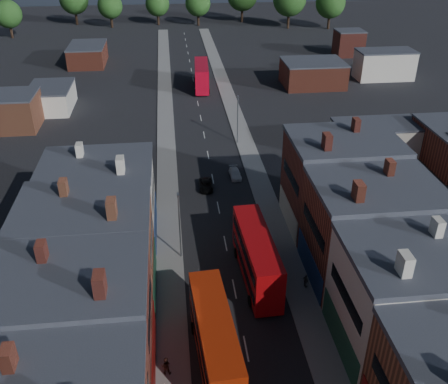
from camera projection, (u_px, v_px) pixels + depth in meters
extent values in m
cube|color=gray|center=(167.00, 174.00, 72.71)|extent=(3.00, 200.00, 0.12)
cube|color=gray|center=(255.00, 170.00, 73.98)|extent=(3.00, 200.00, 0.12)
cylinder|color=slate|center=(180.00, 227.00, 53.62)|extent=(0.16, 0.16, 8.00)
cube|color=slate|center=(178.00, 195.00, 51.64)|extent=(0.25, 0.70, 0.25)
cylinder|color=slate|center=(238.00, 120.00, 80.53)|extent=(0.16, 0.16, 8.00)
cube|color=slate|center=(238.00, 97.00, 78.55)|extent=(0.25, 0.70, 0.25)
cube|color=#B3260A|center=(215.00, 340.00, 41.14)|extent=(3.61, 12.38, 4.89)
cube|color=black|center=(215.00, 348.00, 41.61)|extent=(3.60, 11.41, 1.00)
cube|color=black|center=(215.00, 330.00, 40.56)|extent=(3.60, 11.41, 1.00)
cylinder|color=black|center=(193.00, 328.00, 45.39)|extent=(0.41, 1.13, 1.11)
cylinder|color=black|center=(223.00, 324.00, 45.83)|extent=(0.41, 1.13, 1.11)
cube|color=#BC0A0E|center=(257.00, 256.00, 50.99)|extent=(3.34, 12.45, 4.93)
cube|color=black|center=(256.00, 264.00, 51.46)|extent=(3.36, 11.46, 1.01)
cube|color=black|center=(257.00, 247.00, 50.41)|extent=(3.36, 11.46, 1.01)
cylinder|color=black|center=(250.00, 301.00, 48.55)|extent=(0.39, 1.13, 1.12)
cylinder|color=black|center=(278.00, 298.00, 48.93)|extent=(0.39, 1.13, 1.12)
cylinder|color=black|center=(236.00, 253.00, 55.33)|extent=(0.39, 1.13, 1.12)
cylinder|color=black|center=(261.00, 251.00, 55.71)|extent=(0.39, 1.13, 1.12)
cube|color=#BB081C|center=(202.00, 75.00, 106.22)|extent=(3.45, 12.39, 4.90)
cube|color=black|center=(202.00, 80.00, 106.69)|extent=(3.46, 11.41, 1.00)
cube|color=black|center=(202.00, 70.00, 105.64)|extent=(3.46, 11.41, 1.00)
cylinder|color=black|center=(196.00, 92.00, 103.88)|extent=(0.39, 1.13, 1.11)
cylinder|color=black|center=(209.00, 91.00, 104.02)|extent=(0.39, 1.13, 1.11)
cylinder|color=black|center=(195.00, 80.00, 110.69)|extent=(0.39, 1.13, 1.11)
cylinder|color=black|center=(208.00, 80.00, 110.82)|extent=(0.39, 1.13, 1.11)
imported|color=black|center=(206.00, 185.00, 68.89)|extent=(1.96, 4.04, 1.11)
imported|color=silver|center=(235.00, 174.00, 71.90)|extent=(1.64, 3.74, 1.07)
imported|color=#391E16|center=(166.00, 366.00, 41.16)|extent=(0.88, 0.55, 1.71)
imported|color=#4F4B44|center=(306.00, 281.00, 50.66)|extent=(0.71, 0.98, 1.52)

